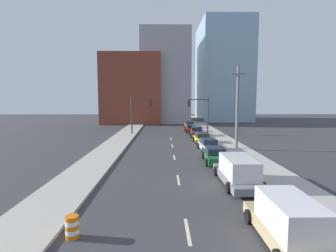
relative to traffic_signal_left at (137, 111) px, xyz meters
name	(u,v)px	position (x,y,z in m)	size (l,w,h in m)	color
sidewalk_left	(131,130)	(-1.84, 6.27, -3.87)	(3.39, 94.20, 0.17)	#ADA89E
sidewalk_right	(207,129)	(12.74, 6.27, -3.87)	(3.39, 94.20, 0.17)	#ADA89E
lane_stripe_at_9m	(188,231)	(5.45, -32.30, -3.95)	(0.16, 2.40, 0.01)	beige
lane_stripe_at_16m	(178,180)	(5.45, -24.88, -3.95)	(0.16, 2.40, 0.01)	beige
lane_stripe_at_23m	(174,157)	(5.45, -17.41, -3.95)	(0.16, 2.40, 0.01)	beige
lane_stripe_at_30m	(172,146)	(5.45, -10.95, -3.95)	(0.16, 2.40, 0.01)	beige
lane_stripe_at_36m	(171,139)	(5.45, -4.95, -3.95)	(0.16, 2.40, 0.01)	beige
building_brick_left	(133,90)	(-3.37, 23.93, 4.29)	(14.00, 16.00, 16.48)	brown
building_office_center	(165,79)	(4.81, 27.93, 7.42)	(12.00, 20.00, 22.75)	#99999E
building_glass_right	(222,73)	(21.02, 31.93, 9.47)	(13.00, 20.00, 26.84)	#8CADC6
traffic_signal_left	(137,111)	(0.00, 0.00, 0.00)	(3.46, 0.35, 6.21)	#38383D
traffic_signal_right	(202,111)	(10.78, 0.00, 0.00)	(3.46, 0.35, 6.21)	#38383D
utility_pole_right_mid	(237,108)	(12.85, -13.36, 0.92)	(1.60, 0.32, 9.49)	slate
traffic_barrel	(72,227)	(0.52, -32.76, -3.48)	(0.56, 0.56, 0.95)	orange
box_truck_tan	(289,222)	(9.39, -33.41, -3.03)	(2.28, 5.32, 1.95)	tan
box_truck_gray	(238,171)	(9.49, -25.88, -3.04)	(2.44, 6.22, 1.90)	slate
sedan_green	(215,155)	(9.17, -19.55, -3.30)	(2.26, 4.81, 1.42)	#1E6033
sedan_silver	(209,145)	(9.48, -14.20, -3.31)	(2.21, 4.72, 1.39)	#B2B2BC
sedan_yellow	(202,138)	(9.51, -8.89, -3.32)	(2.19, 4.57, 1.37)	gold
sedan_brown	(197,132)	(9.57, -2.43, -3.25)	(2.23, 4.60, 1.55)	brown
sedan_red	(191,129)	(9.30, 2.80, -3.32)	(2.15, 4.29, 1.35)	red
sedan_orange	(190,125)	(9.58, 8.96, -3.31)	(2.10, 4.26, 1.41)	orange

